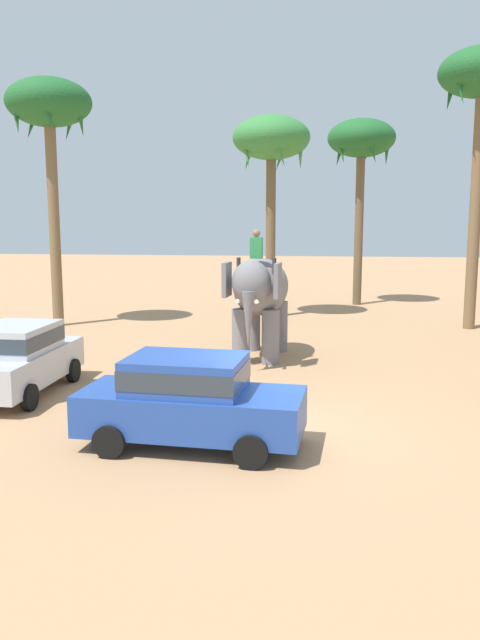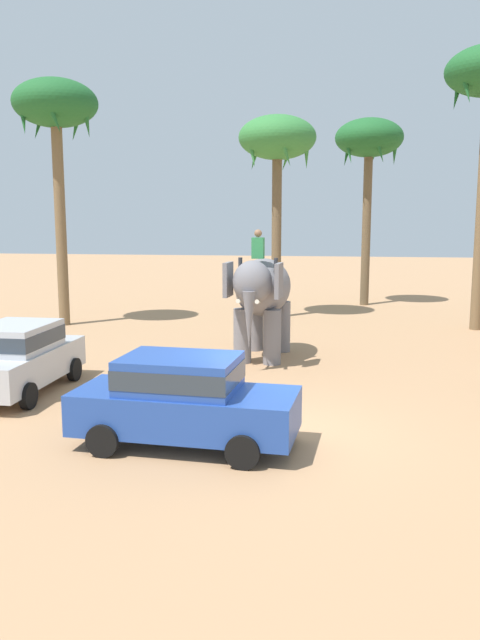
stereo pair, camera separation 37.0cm
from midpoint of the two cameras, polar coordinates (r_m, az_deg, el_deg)
ground_plane at (r=12.83m, az=3.54°, el=-10.05°), size 120.00×120.00×0.00m
car_sedan_foreground at (r=11.91m, az=-4.15°, el=-6.89°), size 4.21×2.10×1.70m
car_parked_far_side at (r=16.29m, az=-18.53°, el=-3.00°), size 1.89×4.11×1.70m
elephant_with_mahout at (r=19.11m, az=2.50°, el=2.41°), size 1.82×3.93×3.88m
palm_tree_behind_elephant at (r=31.91m, az=11.74°, el=15.09°), size 3.20×3.20×8.84m
palm_tree_near_hut at (r=26.35m, az=-15.67°, el=17.39°), size 3.20×3.20×9.40m
palm_tree_left_of_road at (r=27.35m, az=3.74°, el=15.38°), size 3.20×3.20×8.37m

